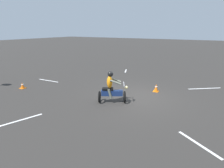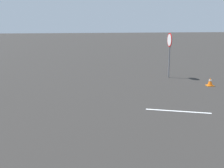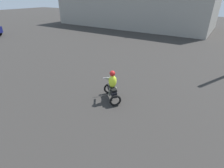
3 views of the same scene
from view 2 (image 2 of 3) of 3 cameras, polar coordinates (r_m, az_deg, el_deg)
stop_sign at (r=16.33m, az=10.46°, el=6.82°), size 0.70×0.08×2.30m
traffic_cone_mid_center at (r=14.93m, az=17.51°, el=0.35°), size 0.32×0.32×0.38m
lane_stripe_n at (r=10.65m, az=11.97°, el=-4.88°), size 0.86×2.04×0.01m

